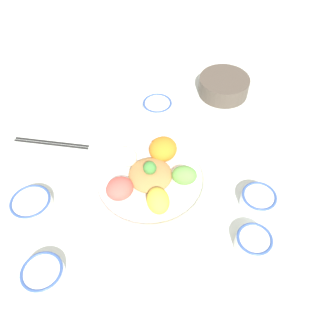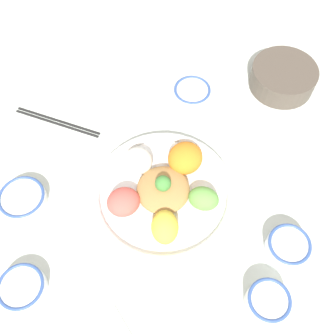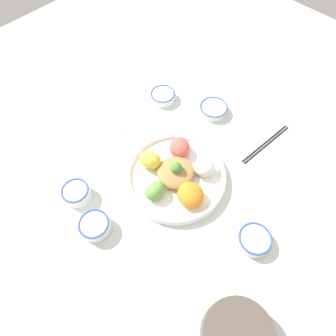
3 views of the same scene
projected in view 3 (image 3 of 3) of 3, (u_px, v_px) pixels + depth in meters
ground_plane at (180, 177)px, 0.96m from camera, size 2.40×2.40×0.00m
salad_platter at (176, 175)px, 0.94m from camera, size 0.34×0.34×0.09m
sauce_bowl_red at (163, 96)px, 1.12m from camera, size 0.10×0.10×0.03m
rice_bowl_blue at (213, 109)px, 1.09m from camera, size 0.11×0.11×0.03m
sauce_bowl_dark at (95, 225)px, 0.85m from camera, size 0.09×0.09×0.05m
rice_bowl_plain at (254, 240)px, 0.83m from camera, size 0.10×0.10×0.04m
sauce_bowl_far at (76, 193)px, 0.90m from camera, size 0.09×0.09×0.05m
side_serving_bowl at (237, 336)px, 0.70m from camera, size 0.18×0.18×0.06m
chopsticks_pair_near at (266, 144)px, 1.03m from camera, size 0.25×0.04×0.01m
serving_spoon_main at (110, 129)px, 1.06m from camera, size 0.10×0.10×0.01m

